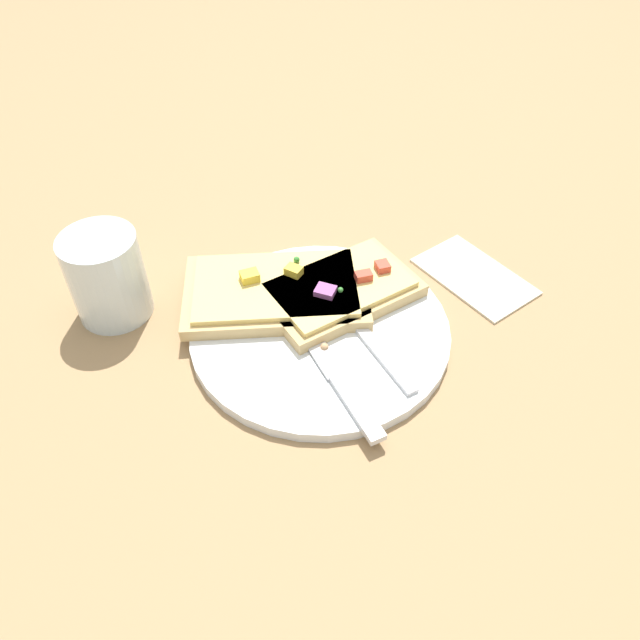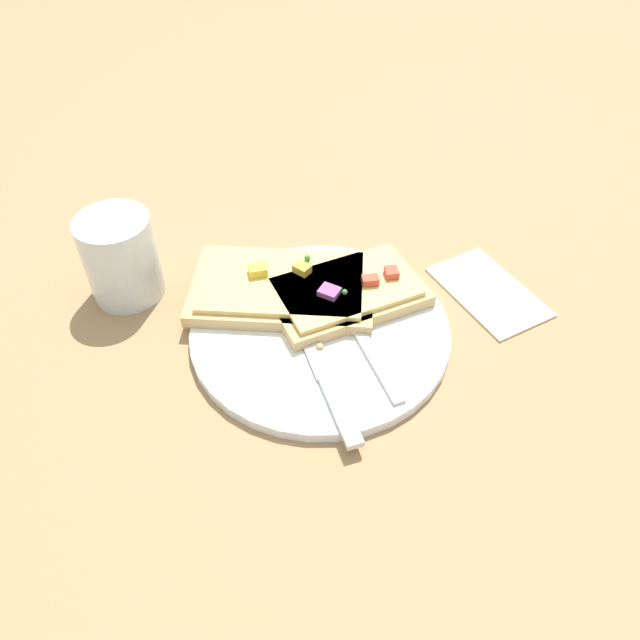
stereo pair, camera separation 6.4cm
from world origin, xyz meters
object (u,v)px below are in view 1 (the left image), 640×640
(fork, at_px, (350,316))
(pizza_slice_main, at_px, (276,290))
(pizza_slice_corner, at_px, (340,290))
(drinking_glass, at_px, (107,276))
(plate, at_px, (320,331))
(knife, at_px, (332,370))
(napkin, at_px, (475,275))

(fork, bearing_deg, pizza_slice_main, 39.39)
(pizza_slice_corner, xyz_separation_m, drinking_glass, (0.14, 0.20, 0.03))
(plate, relative_size, pizza_slice_main, 1.17)
(fork, xyz_separation_m, knife, (-0.05, 0.06, -0.00))
(plate, relative_size, drinking_glass, 2.78)
(knife, relative_size, drinking_glass, 2.22)
(fork, xyz_separation_m, pizza_slice_main, (0.07, 0.04, 0.01))
(fork, distance_m, pizza_slice_main, 0.09)
(knife, xyz_separation_m, napkin, (0.02, -0.23, -0.01))
(plate, height_order, fork, fork)
(plate, distance_m, pizza_slice_corner, 0.05)
(drinking_glass, bearing_deg, napkin, -119.19)
(plate, xyz_separation_m, knife, (-0.06, 0.03, 0.01))
(knife, distance_m, napkin, 0.23)
(pizza_slice_main, distance_m, drinking_glass, 0.18)
(drinking_glass, bearing_deg, pizza_slice_main, -124.25)
(plate, bearing_deg, fork, -104.78)
(drinking_glass, bearing_deg, knife, -149.69)
(fork, xyz_separation_m, pizza_slice_corner, (0.03, -0.01, 0.01))
(plate, distance_m, napkin, 0.20)
(pizza_slice_main, relative_size, drinking_glass, 2.37)
(fork, xyz_separation_m, napkin, (-0.03, -0.17, -0.01))
(plate, distance_m, pizza_slice_main, 0.07)
(plate, relative_size, knife, 1.25)
(knife, xyz_separation_m, pizza_slice_corner, (0.08, -0.07, 0.01))
(pizza_slice_corner, xyz_separation_m, napkin, (-0.06, -0.15, -0.02))
(plate, height_order, knife, knife)
(fork, distance_m, drinking_glass, 0.26)
(knife, bearing_deg, pizza_slice_main, 3.16)
(pizza_slice_main, bearing_deg, fork, 153.73)
(pizza_slice_corner, distance_m, drinking_glass, 0.25)
(pizza_slice_corner, height_order, drinking_glass, drinking_glass)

